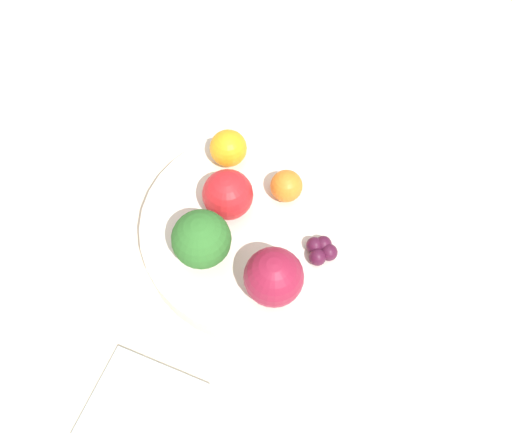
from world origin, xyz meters
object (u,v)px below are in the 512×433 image
Objects in this scene: broccoli at (202,240)px; apple_red at (229,193)px; orange_front at (228,148)px; napkin at (138,425)px; apple_green at (274,277)px; bowl at (256,228)px; orange_back at (286,186)px; grape_cluster at (320,251)px.

broccoli is 1.27× the size of apple_red.
orange_front is 0.30m from napkin.
apple_green is at bearing -125.68° from apple_red.
orange_front is at bearing 19.35° from broccoli.
apple_red is (0.07, 0.01, -0.01)m from broccoli.
apple_red is at bearing 54.32° from apple_green.
broccoli reaches higher than apple_red.
apple_green is at bearing -138.49° from bowl.
orange_back reaches higher than grape_cluster.
orange_back is (0.11, 0.04, -0.01)m from apple_green.
napkin is (-0.23, -0.00, -0.01)m from bowl.
napkin is at bearing 163.52° from apple_green.
apple_red is at bearing -148.12° from orange_front.
orange_front is at bearing 31.88° from apple_red.
grape_cluster is 0.27× the size of napkin.
bowl is 0.09m from apple_green.
napkin is (-0.24, -0.04, -0.06)m from apple_red.
orange_back reaches higher than bowl.
bowl is 0.06m from orange_back.
bowl is at bearing -22.10° from broccoli.
apple_green reaches higher than apple_red.
orange_back is at bearing -2.12° from napkin.
apple_green is 0.46× the size of napkin.
apple_green is 1.64× the size of orange_back.
apple_red is 1.28× the size of orange_front.
grape_cluster is 0.25m from napkin.
broccoli reaches higher than apple_green.
apple_green reaches higher than napkin.
apple_green is 1.38× the size of orange_front.
orange_front is (0.06, 0.07, 0.04)m from bowl.
orange_back is 0.28m from napkin.
apple_red is at bearing 7.40° from broccoli.
broccoli is 1.63× the size of orange_front.
bowl is 0.08m from grape_cluster.
broccoli is at bearing 9.39° from napkin.
apple_green is 0.11m from orange_back.
bowl is 0.06m from apple_red.
napkin is at bearing 161.70° from grape_cluster.
apple_green is (0.00, -0.08, -0.01)m from broccoli.
apple_green is 0.07m from grape_cluster.
apple_green reaches higher than orange_back.
grape_cluster is (-0.01, -0.11, -0.02)m from apple_red.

